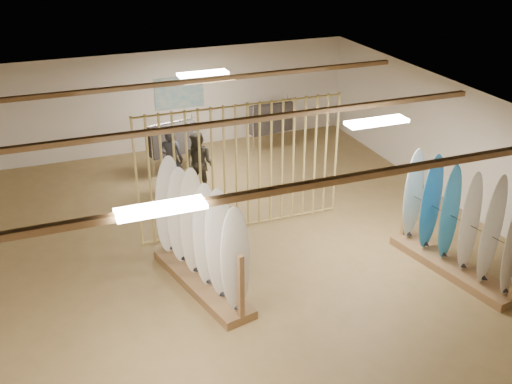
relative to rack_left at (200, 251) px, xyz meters
name	(u,v)px	position (x,y,z in m)	size (l,w,h in m)	color
floor	(256,244)	(1.48, 1.06, -0.76)	(12.00, 12.00, 0.00)	olive
ceiling	(256,115)	(1.48, 1.06, 2.04)	(12.00, 12.00, 0.00)	gray
wall_back	(179,99)	(1.48, 7.06, 0.64)	(12.00, 12.00, 0.00)	silver
wall_right	(464,149)	(6.48, 1.06, 0.64)	(12.00, 12.00, 0.00)	silver
ceiling_slats	(256,119)	(1.48, 1.06, 1.96)	(9.50, 6.12, 0.10)	olive
light_panels	(256,118)	(1.48, 1.06, 1.98)	(1.20, 0.35, 0.06)	white
bamboo_partition	(242,168)	(1.48, 1.86, 0.64)	(4.45, 0.05, 2.78)	tan
poster	(179,93)	(1.48, 7.04, 0.84)	(1.40, 0.03, 0.90)	teal
rack_left	(200,251)	(0.00, 0.00, 0.00)	(1.23, 2.82, 2.22)	olive
rack_right	(457,236)	(4.62, -1.22, 0.00)	(1.10, 2.81, 2.22)	olive
clothing_rack_a	(173,139)	(0.82, 5.29, 0.17)	(1.31, 0.58, 1.43)	silver
clothing_rack_b	(271,118)	(3.78, 5.88, 0.19)	(1.35, 0.53, 1.45)	silver
shopper_a	(171,156)	(0.52, 4.25, 0.14)	(0.66, 0.45, 1.81)	#2B2C33
shopper_b	(199,160)	(1.07, 3.76, 0.13)	(0.86, 0.67, 1.79)	#343228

